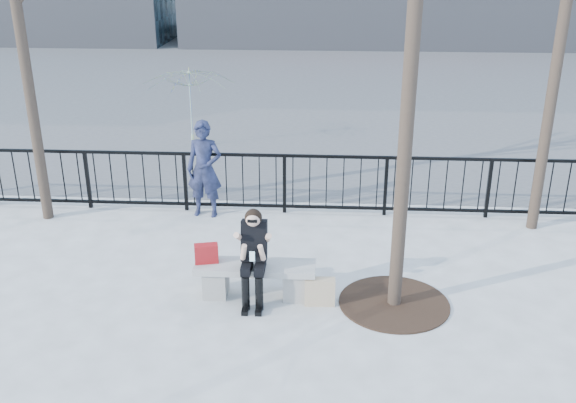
{
  "coord_description": "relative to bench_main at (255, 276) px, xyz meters",
  "views": [
    {
      "loc": [
        0.93,
        -7.73,
        4.55
      ],
      "look_at": [
        0.4,
        0.8,
        1.1
      ],
      "focal_mm": 40.0,
      "sensor_mm": 36.0,
      "label": 1
    }
  ],
  "objects": [
    {
      "name": "standing_man",
      "position": [
        -1.2,
        2.8,
        0.57
      ],
      "size": [
        0.67,
        0.48,
        1.74
      ],
      "primitive_type": "imported",
      "rotation": [
        0.0,
        0.0,
        -0.1
      ],
      "color": "black",
      "rests_on": "ground"
    },
    {
      "name": "shopping_bag",
      "position": [
        0.89,
        -0.17,
        -0.11
      ],
      "size": [
        0.41,
        0.16,
        0.39
      ],
      "primitive_type": "cube",
      "rotation": [
        0.0,
        0.0,
        0.03
      ],
      "color": "beige",
      "rests_on": "ground"
    },
    {
      "name": "railing",
      "position": [
        0.0,
        3.0,
        0.25
      ],
      "size": [
        14.0,
        0.06,
        1.1
      ],
      "color": "black",
      "rests_on": "ground"
    },
    {
      "name": "street_surface",
      "position": [
        0.0,
        15.0,
        -0.3
      ],
      "size": [
        60.0,
        23.0,
        0.01
      ],
      "primitive_type": "cube",
      "color": "#474747",
      "rests_on": "ground"
    },
    {
      "name": "tree_grate",
      "position": [
        1.9,
        -0.1,
        -0.29
      ],
      "size": [
        1.5,
        1.5,
        0.02
      ],
      "primitive_type": "cylinder",
      "color": "black",
      "rests_on": "ground"
    },
    {
      "name": "seated_woman",
      "position": [
        0.0,
        -0.16,
        0.37
      ],
      "size": [
        0.5,
        0.64,
        1.34
      ],
      "color": "black",
      "rests_on": "ground"
    },
    {
      "name": "vendor_umbrella",
      "position": [
        -2.28,
        6.86,
        0.65
      ],
      "size": [
        2.25,
        2.28,
        1.9
      ],
      "primitive_type": "imported",
      "rotation": [
        0.0,
        0.0,
        -0.08
      ],
      "color": "#CDDE31",
      "rests_on": "ground"
    },
    {
      "name": "ground",
      "position": [
        0.0,
        0.0,
        -0.3
      ],
      "size": [
        120.0,
        120.0,
        0.0
      ],
      "primitive_type": "plane",
      "color": "gray",
      "rests_on": "ground"
    },
    {
      "name": "bench_main",
      "position": [
        0.0,
        0.0,
        0.0
      ],
      "size": [
        1.65,
        0.46,
        0.49
      ],
      "color": "gray",
      "rests_on": "ground"
    },
    {
      "name": "handbag",
      "position": [
        -0.67,
        0.02,
        0.32
      ],
      "size": [
        0.35,
        0.22,
        0.26
      ],
      "primitive_type": "cube",
      "rotation": [
        0.0,
        0.0,
        0.22
      ],
      "color": "maroon",
      "rests_on": "bench_main"
    }
  ]
}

